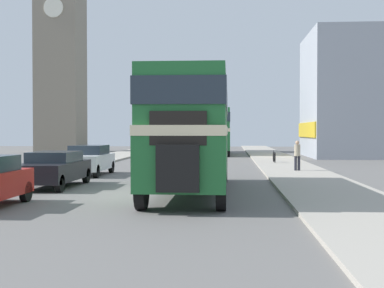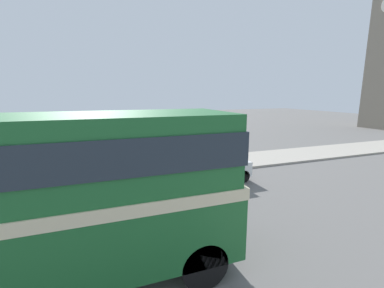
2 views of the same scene
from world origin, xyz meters
name	(u,v)px [view 1 (image 1 of 2)]	position (x,y,z in m)	size (l,w,h in m)	color
ground_plane	(136,194)	(0.00, 0.00, 0.00)	(120.00, 120.00, 0.00)	slate
sidewalk_right	(333,194)	(6.75, 0.00, 0.06)	(3.50, 120.00, 0.12)	#A8A093
double_decker_bus	(192,125)	(1.90, 0.64, 2.42)	(2.51, 10.67, 4.03)	#1E602D
bus_distant	(217,128)	(2.09, 32.09, 2.55)	(2.44, 10.33, 4.26)	#1E602D
car_parked_mid	(54,168)	(-3.66, 2.20, 0.73)	(1.85, 4.45, 1.39)	black
car_parked_far	(89,160)	(-3.82, 8.02, 0.77)	(1.81, 4.12, 1.50)	white
pedestrian_walking	(297,154)	(6.83, 10.31, 1.02)	(0.32, 0.32, 1.59)	#282833
bicycle_on_pavement	(274,157)	(6.24, 17.78, 0.48)	(0.05, 1.76, 0.78)	black
church_tower	(60,16)	(-15.10, 38.84, 14.76)	(4.83, 4.83, 28.87)	gray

